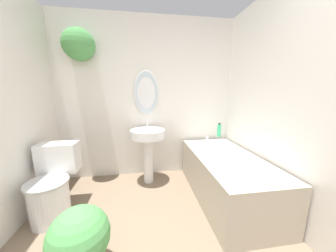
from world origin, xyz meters
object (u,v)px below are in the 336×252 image
at_px(shampoo_bottle, 219,130).
at_px(toilet, 53,185).
at_px(pedestal_sink, 148,142).
at_px(bathtub, 225,176).
at_px(potted_plant, 80,239).

bearing_deg(shampoo_bottle, toilet, -163.21).
height_order(toilet, pedestal_sink, pedestal_sink).
relative_size(pedestal_sink, shampoo_bottle, 4.12).
bearing_deg(toilet, shampoo_bottle, 16.79).
bearing_deg(pedestal_sink, toilet, -152.19).
distance_m(toilet, bathtub, 1.97).
relative_size(toilet, shampoo_bottle, 3.44).
xyz_separation_m(bathtub, shampoo_bottle, (0.18, 0.62, 0.44)).
relative_size(toilet, pedestal_sink, 0.84).
xyz_separation_m(shampoo_bottle, potted_plant, (-1.64, -1.38, -0.41)).
height_order(pedestal_sink, potted_plant, pedestal_sink).
bearing_deg(pedestal_sink, shampoo_bottle, 5.43).
bearing_deg(potted_plant, bathtub, 27.38).
relative_size(toilet, potted_plant, 1.38).
relative_size(pedestal_sink, potted_plant, 1.65).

